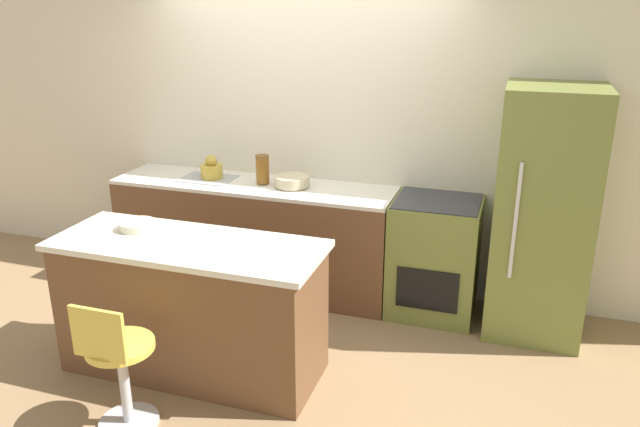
{
  "coord_description": "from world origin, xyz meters",
  "views": [
    {
      "loc": [
        1.7,
        -4.16,
        2.38
      ],
      "look_at": [
        0.44,
        -0.34,
        0.96
      ],
      "focal_mm": 35.0,
      "sensor_mm": 36.0,
      "label": 1
    }
  ],
  "objects_px": {
    "stool_chair": "(119,368)",
    "oven_range": "(434,257)",
    "mixing_bowl": "(292,181)",
    "refrigerator": "(543,214)",
    "kettle": "(212,169)"
  },
  "relations": [
    {
      "from": "mixing_bowl",
      "to": "refrigerator",
      "type": "bearing_deg",
      "value": -1.53
    },
    {
      "from": "oven_range",
      "to": "kettle",
      "type": "distance_m",
      "value": 1.96
    },
    {
      "from": "oven_range",
      "to": "stool_chair",
      "type": "relative_size",
      "value": 1.1
    },
    {
      "from": "refrigerator",
      "to": "kettle",
      "type": "relative_size",
      "value": 9.2
    },
    {
      "from": "oven_range",
      "to": "kettle",
      "type": "relative_size",
      "value": 4.68
    },
    {
      "from": "oven_range",
      "to": "mixing_bowl",
      "type": "relative_size",
      "value": 3.25
    },
    {
      "from": "refrigerator",
      "to": "stool_chair",
      "type": "xyz_separation_m",
      "value": [
        -2.22,
        -1.94,
        -0.51
      ]
    },
    {
      "from": "stool_chair",
      "to": "oven_range",
      "type": "bearing_deg",
      "value": 53.3
    },
    {
      "from": "refrigerator",
      "to": "kettle",
      "type": "xyz_separation_m",
      "value": [
        -2.64,
        0.05,
        0.09
      ]
    },
    {
      "from": "stool_chair",
      "to": "mixing_bowl",
      "type": "height_order",
      "value": "mixing_bowl"
    },
    {
      "from": "oven_range",
      "to": "mixing_bowl",
      "type": "xyz_separation_m",
      "value": [
        -1.17,
        0.02,
        0.5
      ]
    },
    {
      "from": "refrigerator",
      "to": "kettle",
      "type": "distance_m",
      "value": 2.64
    },
    {
      "from": "mixing_bowl",
      "to": "stool_chair",
      "type": "bearing_deg",
      "value": -98.51
    },
    {
      "from": "oven_range",
      "to": "refrigerator",
      "type": "xyz_separation_m",
      "value": [
        0.75,
        -0.03,
        0.45
      ]
    },
    {
      "from": "stool_chair",
      "to": "kettle",
      "type": "bearing_deg",
      "value": 101.9
    }
  ]
}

